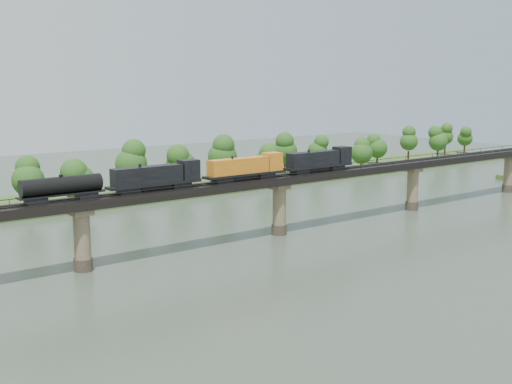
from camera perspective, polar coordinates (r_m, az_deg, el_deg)
ground at (r=104.91m, az=12.62°, el=-6.75°), size 400.00×400.00×0.00m
far_bank at (r=170.47m, az=-9.78°, el=-0.02°), size 300.00×24.00×1.60m
bridge at (r=124.31m, az=2.08°, el=-1.34°), size 236.00×30.00×11.50m
bridge_superstructure at (r=123.24m, az=2.10°, el=1.55°), size 220.00×4.90×0.75m
far_treeline at (r=161.68m, az=-11.69°, el=2.27°), size 289.06×17.54×13.60m
freight_train at (r=114.39m, az=-3.49°, el=1.88°), size 68.01×2.65×4.68m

